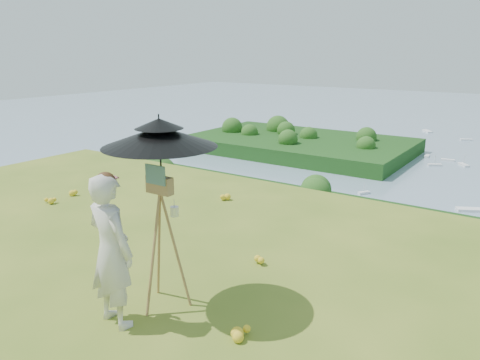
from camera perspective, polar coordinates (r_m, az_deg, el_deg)
The scene contains 6 objects.
peninsula at distance 178.86m, azimuth 7.29°, elevation 5.12°, with size 90.00×60.00×12.00m, color black, non-canonical shape.
slope_trees at distance 41.27m, azimuth 24.68°, elevation -11.72°, with size 110.00×50.00×6.00m, color #1A5118, non-canonical shape.
painter at distance 5.19m, azimuth -15.46°, elevation -8.31°, with size 0.62×0.41×1.71m, color beige.
field_easel at distance 5.42m, azimuth -9.47°, elevation -6.87°, with size 0.65×0.65×1.71m, color #9F7142, non-canonical shape.
sun_umbrella at distance 5.15m, azimuth -9.69°, elevation 3.29°, with size 1.26×1.26×0.84m, color black, non-canonical shape.
painter_cap at distance 4.93m, azimuth -16.13°, elevation 0.29°, with size 0.20×0.25×0.10m, color #BD6773, non-canonical shape.
Camera 1 is at (4.75, -1.88, 2.90)m, focal length 35.00 mm.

